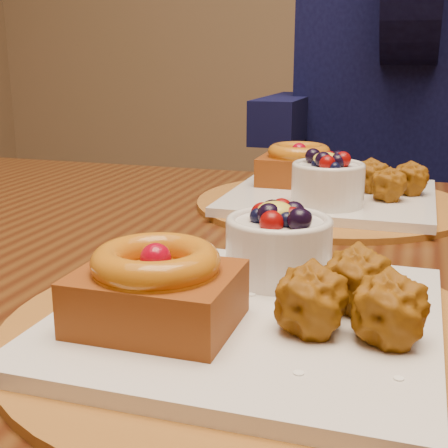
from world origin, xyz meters
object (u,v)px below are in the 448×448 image
Objects in this scene: place_setting_near at (247,299)px; diner at (411,50)px; chair_far at (439,267)px; dining_table at (300,316)px; place_setting_far at (329,189)px.

place_setting_near is 1.00m from diner.
chair_far is at bearing 79.86° from place_setting_near.
dining_table is 1.75× the size of diner.
diner reaches higher than chair_far.
chair_far is (0.18, 1.01, -0.29)m from place_setting_near.
dining_table is 1.80× the size of chair_far.
dining_table is at bearing -89.89° from chair_far.
place_setting_far is (-0.00, 0.43, 0.00)m from place_setting_near.
dining_table is at bearing -100.36° from diner.
diner is at bearing 81.38° from place_setting_far.
dining_table is at bearing -89.17° from place_setting_far.
diner reaches higher than place_setting_near.
diner is at bearing 84.02° from dining_table.
place_setting_far is at bearing -94.57° from chair_far.
place_setting_near is 0.43× the size of chair_far.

